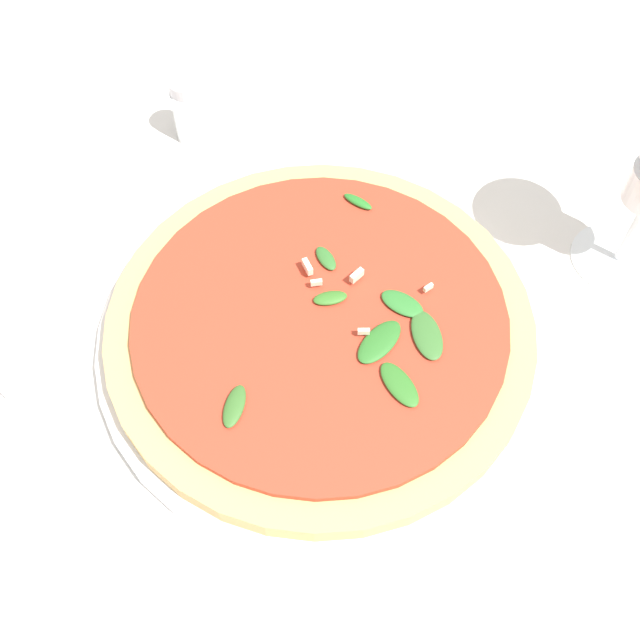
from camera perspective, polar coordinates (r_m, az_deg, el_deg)
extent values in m
plane|color=silver|center=(0.60, 1.48, -5.17)|extent=(6.00, 6.00, 0.00)
cylinder|color=white|center=(0.61, 0.00, -1.23)|extent=(0.36, 0.36, 0.01)
cylinder|color=tan|center=(0.60, 0.00, -0.47)|extent=(0.34, 0.34, 0.02)
cylinder|color=#B73823|center=(0.59, 0.00, 0.16)|extent=(0.30, 0.30, 0.01)
ellipsoid|color=#2F672A|center=(0.62, 0.46, 4.73)|extent=(0.03, 0.02, 0.01)
ellipsoid|color=#266F25|center=(0.66, 2.91, 9.01)|extent=(0.03, 0.01, 0.01)
ellipsoid|color=#2E6A24|center=(0.56, 6.08, -4.91)|extent=(0.05, 0.03, 0.01)
ellipsoid|color=#2D712C|center=(0.60, 6.29, 1.26)|extent=(0.04, 0.02, 0.01)
ellipsoid|color=#34642B|center=(0.58, 8.15, -1.14)|extent=(0.05, 0.05, 0.01)
ellipsoid|color=#336B24|center=(0.59, 0.78, 1.69)|extent=(0.03, 0.03, 0.01)
ellipsoid|color=#346227|center=(0.55, -6.53, -6.54)|extent=(0.03, 0.04, 0.01)
ellipsoid|color=#2A6625|center=(0.57, 4.55, -1.66)|extent=(0.03, 0.05, 0.01)
cube|color=#EFE5C6|center=(0.60, -0.28, 2.88)|extent=(0.01, 0.01, 0.01)
cube|color=#EFE5C6|center=(0.60, 8.26, 2.47)|extent=(0.01, 0.01, 0.00)
cube|color=#EFE5C6|center=(0.60, 2.81, 3.41)|extent=(0.01, 0.01, 0.01)
cube|color=#EFE5C6|center=(0.57, 3.04, -0.69)|extent=(0.01, 0.01, 0.01)
cube|color=#EFE5C6|center=(0.61, -0.96, 4.09)|extent=(0.01, 0.01, 0.01)
cylinder|color=white|center=(0.72, 21.73, 4.41)|extent=(0.08, 0.08, 0.00)
cylinder|color=white|center=(0.69, 22.70, 6.30)|extent=(0.01, 0.01, 0.07)
cylinder|color=silver|center=(0.76, -9.88, 15.18)|extent=(0.03, 0.03, 0.06)
cylinder|color=#B7B7BF|center=(0.74, -10.27, 17.10)|extent=(0.03, 0.03, 0.01)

